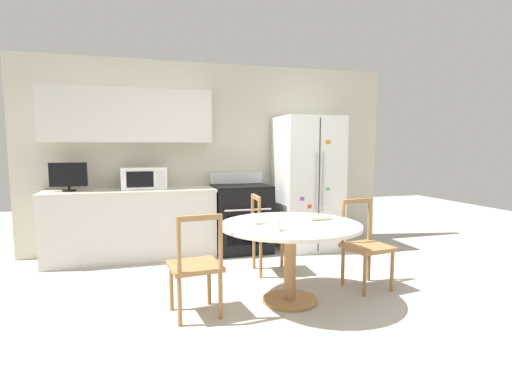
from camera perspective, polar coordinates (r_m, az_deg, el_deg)
The scene contains 14 objects.
ground_plane at distance 3.51m, azimuth 2.55°, elevation -17.82°, with size 14.00×14.00×0.00m, color #B2ADA3.
back_wall at distance 5.66m, azimuth -8.94°, elevation 6.38°, with size 5.20×0.44×2.60m.
kitchen_counter at distance 5.41m, azimuth -17.27°, elevation -4.41°, with size 2.13×0.64×0.90m.
refrigerator at distance 5.72m, azimuth 7.35°, elevation 1.27°, with size 0.83×0.80×1.86m.
oven_range at distance 5.54m, azimuth -2.08°, elevation -3.67°, with size 0.76×0.68×1.08m.
microwave at distance 5.34m, azimuth -15.69°, elevation 1.91°, with size 0.56×0.37×0.28m.
countertop_tv at distance 5.40m, azimuth -25.22°, elevation 2.11°, with size 0.43×0.16×0.35m.
dining_table at distance 3.72m, azimuth 4.92°, elevation -6.45°, with size 1.30×1.30×0.74m.
dining_chair_right at distance 4.26m, azimuth 15.40°, elevation -7.45°, with size 0.48×0.48×0.90m.
dining_chair_left at distance 3.47m, azimuth -8.61°, elevation -10.48°, with size 0.46×0.46×0.90m.
dining_chair_far at distance 4.60m, azimuth 1.92°, elevation -6.20°, with size 0.45×0.45×0.90m.
candle_glass at distance 3.36m, azimuth 3.05°, elevation -4.90°, with size 0.09×0.09×0.09m.
folded_napkin at distance 3.88m, azimuth 9.26°, elevation -3.61°, with size 0.20×0.07×0.05m.
mail_stack at distance 3.78m, azimuth 0.91°, elevation -4.03°, with size 0.25×0.32×0.02m.
Camera 1 is at (-1.04, -3.02, 1.44)m, focal length 28.00 mm.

